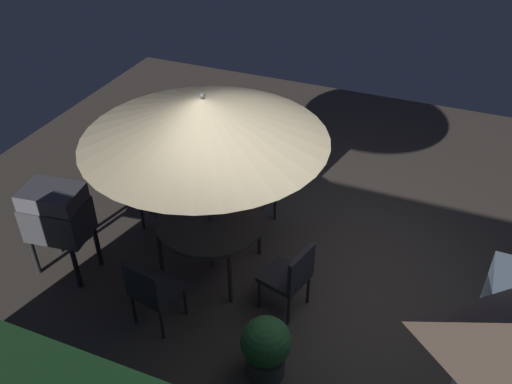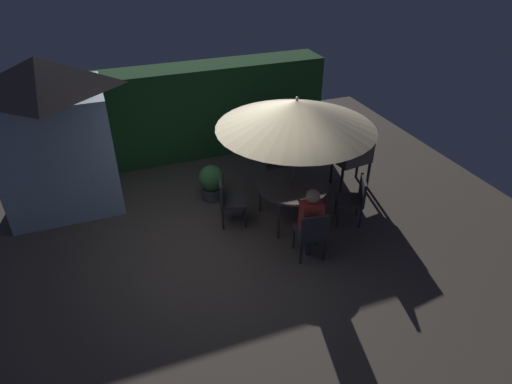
{
  "view_description": "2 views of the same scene",
  "coord_description": "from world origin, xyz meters",
  "px_view_note": "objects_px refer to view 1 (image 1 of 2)",
  "views": [
    {
      "loc": [
        -1.34,
        4.64,
        4.74
      ],
      "look_at": [
        0.57,
        -0.0,
        1.17
      ],
      "focal_mm": 38.41,
      "sensor_mm": 36.0,
      "label": 1
    },
    {
      "loc": [
        -1.9,
        -5.89,
        4.82
      ],
      "look_at": [
        0.23,
        -0.22,
        1.01
      ],
      "focal_mm": 31.05,
      "sensor_mm": 36.0,
      "label": 2
    }
  ],
  "objects_px": {
    "patio_table": "(210,224)",
    "potted_plant_by_shed": "(266,347)",
    "chair_toward_house": "(291,275)",
    "person_in_red": "(255,175)",
    "chair_near_shed": "(258,188)",
    "bbq_grill": "(57,214)",
    "chair_far_side": "(157,195)",
    "chair_toward_hedge": "(151,290)",
    "patio_umbrella": "(204,119)"
  },
  "relations": [
    {
      "from": "patio_table",
      "to": "potted_plant_by_shed",
      "type": "height_order",
      "value": "patio_table"
    },
    {
      "from": "chair_toward_house",
      "to": "person_in_red",
      "type": "distance_m",
      "value": 1.66
    },
    {
      "from": "patio_table",
      "to": "person_in_red",
      "type": "bearing_deg",
      "value": -98.23
    },
    {
      "from": "patio_table",
      "to": "chair_near_shed",
      "type": "xyz_separation_m",
      "value": [
        -0.16,
        -1.11,
        -0.16
      ]
    },
    {
      "from": "potted_plant_by_shed",
      "to": "bbq_grill",
      "type": "bearing_deg",
      "value": -10.09
    },
    {
      "from": "chair_far_side",
      "to": "chair_toward_house",
      "type": "height_order",
      "value": "same"
    },
    {
      "from": "bbq_grill",
      "to": "potted_plant_by_shed",
      "type": "relative_size",
      "value": 1.67
    },
    {
      "from": "chair_far_side",
      "to": "chair_toward_house",
      "type": "distance_m",
      "value": 2.27
    },
    {
      "from": "patio_table",
      "to": "chair_far_side",
      "type": "bearing_deg",
      "value": -24.27
    },
    {
      "from": "patio_table",
      "to": "chair_toward_hedge",
      "type": "distance_m",
      "value": 1.09
    },
    {
      "from": "bbq_grill",
      "to": "chair_far_side",
      "type": "relative_size",
      "value": 1.33
    },
    {
      "from": "chair_far_side",
      "to": "chair_toward_house",
      "type": "xyz_separation_m",
      "value": [
        -2.14,
        0.75,
        0.0
      ]
    },
    {
      "from": "patio_table",
      "to": "chair_near_shed",
      "type": "distance_m",
      "value": 1.13
    },
    {
      "from": "patio_table",
      "to": "chair_toward_hedge",
      "type": "bearing_deg",
      "value": 80.04
    },
    {
      "from": "chair_near_shed",
      "to": "chair_toward_hedge",
      "type": "xyz_separation_m",
      "value": [
        0.35,
        2.17,
        0.0
      ]
    },
    {
      "from": "patio_umbrella",
      "to": "chair_toward_hedge",
      "type": "bearing_deg",
      "value": 80.04
    },
    {
      "from": "patio_table",
      "to": "potted_plant_by_shed",
      "type": "bearing_deg",
      "value": 134.53
    },
    {
      "from": "bbq_grill",
      "to": "person_in_red",
      "type": "relative_size",
      "value": 0.95
    },
    {
      "from": "chair_toward_hedge",
      "to": "chair_toward_house",
      "type": "relative_size",
      "value": 1.0
    },
    {
      "from": "chair_near_shed",
      "to": "chair_toward_hedge",
      "type": "distance_m",
      "value": 2.2
    },
    {
      "from": "patio_umbrella",
      "to": "chair_toward_house",
      "type": "relative_size",
      "value": 2.95
    },
    {
      "from": "chair_toward_house",
      "to": "chair_toward_hedge",
      "type": "bearing_deg",
      "value": 30.53
    },
    {
      "from": "patio_umbrella",
      "to": "person_in_red",
      "type": "relative_size",
      "value": 2.11
    },
    {
      "from": "potted_plant_by_shed",
      "to": "chair_toward_house",
      "type": "bearing_deg",
      "value": -86.23
    },
    {
      "from": "patio_umbrella",
      "to": "chair_near_shed",
      "type": "bearing_deg",
      "value": -98.23
    },
    {
      "from": "chair_near_shed",
      "to": "potted_plant_by_shed",
      "type": "xyz_separation_m",
      "value": [
        -1.02,
        2.31,
        -0.14
      ]
    },
    {
      "from": "bbq_grill",
      "to": "chair_toward_house",
      "type": "relative_size",
      "value": 1.33
    },
    {
      "from": "bbq_grill",
      "to": "chair_near_shed",
      "type": "relative_size",
      "value": 1.33
    },
    {
      "from": "chair_near_shed",
      "to": "potted_plant_by_shed",
      "type": "relative_size",
      "value": 1.25
    },
    {
      "from": "bbq_grill",
      "to": "person_in_red",
      "type": "height_order",
      "value": "person_in_red"
    },
    {
      "from": "chair_far_side",
      "to": "patio_umbrella",
      "type": "bearing_deg",
      "value": 155.73
    },
    {
      "from": "bbq_grill",
      "to": "chair_far_side",
      "type": "distance_m",
      "value": 1.35
    },
    {
      "from": "chair_toward_hedge",
      "to": "patio_umbrella",
      "type": "bearing_deg",
      "value": -99.96
    },
    {
      "from": "bbq_grill",
      "to": "chair_toward_hedge",
      "type": "distance_m",
      "value": 1.53
    },
    {
      "from": "chair_toward_hedge",
      "to": "potted_plant_by_shed",
      "type": "relative_size",
      "value": 1.25
    },
    {
      "from": "patio_table",
      "to": "chair_toward_hedge",
      "type": "xyz_separation_m",
      "value": [
        0.19,
        1.06,
        -0.16
      ]
    },
    {
      "from": "chair_near_shed",
      "to": "person_in_red",
      "type": "bearing_deg",
      "value": 81.77
    },
    {
      "from": "bbq_grill",
      "to": "potted_plant_by_shed",
      "type": "bearing_deg",
      "value": 169.91
    },
    {
      "from": "patio_table",
      "to": "chair_near_shed",
      "type": "bearing_deg",
      "value": -98.23
    },
    {
      "from": "patio_umbrella",
      "to": "bbq_grill",
      "type": "height_order",
      "value": "patio_umbrella"
    },
    {
      "from": "chair_far_side",
      "to": "chair_toward_hedge",
      "type": "xyz_separation_m",
      "value": [
        -0.83,
        1.52,
        0.0
      ]
    },
    {
      "from": "chair_near_shed",
      "to": "chair_toward_house",
      "type": "distance_m",
      "value": 1.7
    },
    {
      "from": "chair_near_shed",
      "to": "chair_toward_hedge",
      "type": "height_order",
      "value": "same"
    },
    {
      "from": "bbq_grill",
      "to": "chair_far_side",
      "type": "xyz_separation_m",
      "value": [
        -0.62,
        -1.15,
        -0.33
      ]
    },
    {
      "from": "chair_toward_hedge",
      "to": "chair_toward_house",
      "type": "distance_m",
      "value": 1.51
    },
    {
      "from": "chair_near_shed",
      "to": "patio_umbrella",
      "type": "bearing_deg",
      "value": 81.77
    },
    {
      "from": "chair_toward_house",
      "to": "potted_plant_by_shed",
      "type": "bearing_deg",
      "value": 93.77
    },
    {
      "from": "patio_table",
      "to": "person_in_red",
      "type": "distance_m",
      "value": 1.04
    },
    {
      "from": "chair_near_shed",
      "to": "bbq_grill",
      "type": "bearing_deg",
      "value": 45.09
    },
    {
      "from": "chair_toward_hedge",
      "to": "person_in_red",
      "type": "height_order",
      "value": "person_in_red"
    }
  ]
}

